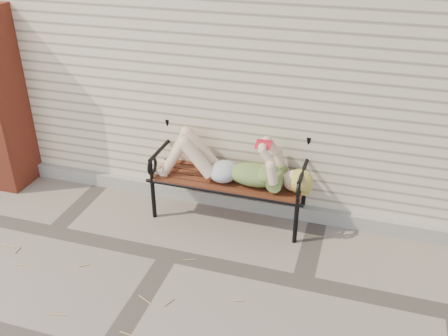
% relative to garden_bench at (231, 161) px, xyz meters
% --- Properties ---
extents(ground, '(80.00, 80.00, 0.00)m').
position_rel_garden_bench_xyz_m(ground, '(-0.34, -0.88, -0.61)').
color(ground, gray).
rests_on(ground, ground).
extents(house_wall, '(8.00, 4.00, 3.00)m').
position_rel_garden_bench_xyz_m(house_wall, '(-0.34, 2.12, 0.89)').
color(house_wall, beige).
rests_on(house_wall, ground).
extents(foundation_strip, '(8.00, 0.10, 0.15)m').
position_rel_garden_bench_xyz_m(foundation_strip, '(-0.34, 0.09, -0.53)').
color(foundation_strip, '#A8A398').
rests_on(foundation_strip, ground).
extents(garden_bench, '(1.67, 0.66, 1.08)m').
position_rel_garden_bench_xyz_m(garden_bench, '(0.00, 0.00, 0.00)').
color(garden_bench, black).
rests_on(garden_bench, ground).
extents(reading_woman, '(1.57, 0.36, 0.50)m').
position_rel_garden_bench_xyz_m(reading_woman, '(0.01, -0.13, 0.04)').
color(reading_woman, '#0A3F46').
rests_on(reading_woman, ground).
extents(straw_scatter, '(2.83, 1.57, 0.01)m').
position_rel_garden_bench_xyz_m(straw_scatter, '(-0.66, -1.64, -0.60)').
color(straw_scatter, tan).
rests_on(straw_scatter, ground).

